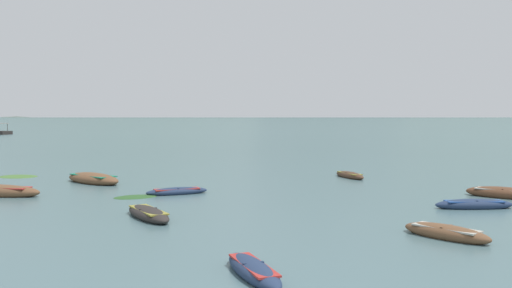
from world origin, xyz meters
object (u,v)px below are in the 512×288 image
at_px(rowboat_1, 148,214).
at_px(rowboat_6, 253,270).
at_px(rowboat_7, 474,205).
at_px(rowboat_10, 350,175).
at_px(rowboat_5, 446,233).
at_px(rowboat_4, 177,191).
at_px(rowboat_2, 93,179).
at_px(rowboat_8, 504,193).

relative_size(rowboat_1, rowboat_6, 1.13).
bearing_deg(rowboat_7, rowboat_10, 105.34).
relative_size(rowboat_5, rowboat_6, 0.90).
height_order(rowboat_4, rowboat_5, rowboat_5).
bearing_deg(rowboat_2, rowboat_1, -64.67).
relative_size(rowboat_6, rowboat_7, 0.95).
distance_m(rowboat_2, rowboat_4, 7.22).
relative_size(rowboat_1, rowboat_5, 1.25).
height_order(rowboat_4, rowboat_10, rowboat_10).
relative_size(rowboat_1, rowboat_2, 0.82).
bearing_deg(rowboat_1, rowboat_5, -19.46).
relative_size(rowboat_1, rowboat_4, 1.12).
distance_m(rowboat_2, rowboat_10, 15.76).
distance_m(rowboat_1, rowboat_2, 12.14).
distance_m(rowboat_1, rowboat_5, 10.88).
bearing_deg(rowboat_7, rowboat_5, -120.70).
distance_m(rowboat_7, rowboat_10, 11.80).
relative_size(rowboat_1, rowboat_7, 1.06).
bearing_deg(rowboat_5, rowboat_2, 136.63).
distance_m(rowboat_1, rowboat_4, 6.31).
distance_m(rowboat_5, rowboat_7, 6.40).
height_order(rowboat_4, rowboat_7, rowboat_7).
xyz_separation_m(rowboat_4, rowboat_10, (10.09, 6.96, 0.02)).
height_order(rowboat_6, rowboat_10, rowboat_10).
distance_m(rowboat_4, rowboat_6, 14.42).
bearing_deg(rowboat_4, rowboat_6, -75.39).
distance_m(rowboat_7, rowboat_8, 4.04).
bearing_deg(rowboat_1, rowboat_8, 16.59).
relative_size(rowboat_6, rowboat_10, 0.99).
height_order(rowboat_2, rowboat_6, rowboat_2).
xyz_separation_m(rowboat_5, rowboat_6, (-6.30, -4.03, -0.02)).
xyz_separation_m(rowboat_2, rowboat_10, (15.59, 2.29, -0.08)).
distance_m(rowboat_4, rowboat_7, 13.93).
height_order(rowboat_8, rowboat_10, rowboat_8).
bearing_deg(rowboat_8, rowboat_1, -163.41).
distance_m(rowboat_5, rowboat_6, 7.48).
distance_m(rowboat_4, rowboat_8, 16.01).
height_order(rowboat_1, rowboat_8, rowboat_8).
height_order(rowboat_1, rowboat_6, rowboat_1).
bearing_deg(rowboat_4, rowboat_7, -18.51).
relative_size(rowboat_1, rowboat_10, 1.11).
xyz_separation_m(rowboat_5, rowboat_10, (0.14, 16.88, -0.02)).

